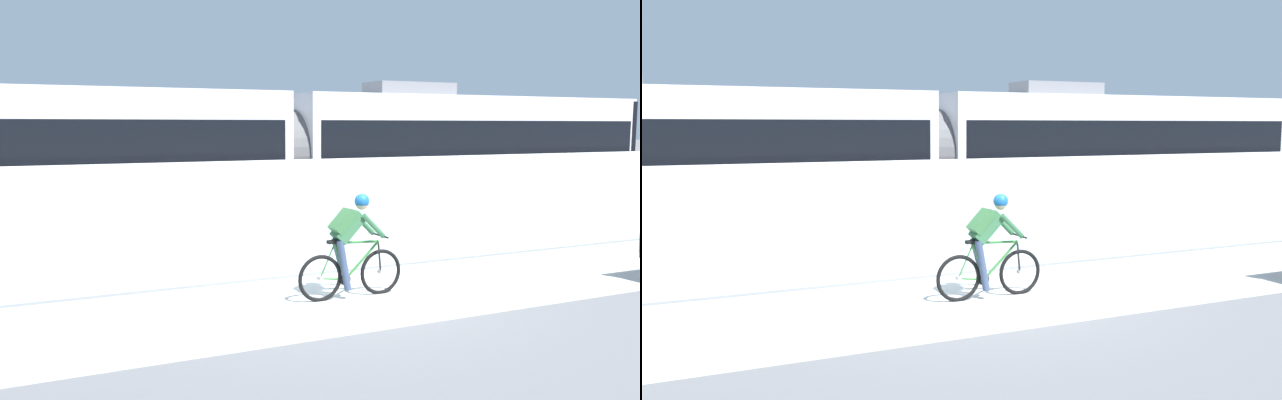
# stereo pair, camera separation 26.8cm
# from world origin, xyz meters

# --- Properties ---
(ground_plane) EXTENTS (200.00, 200.00, 0.00)m
(ground_plane) POSITION_xyz_m (0.00, 0.00, 0.00)
(ground_plane) COLOR slate
(bike_path_deck) EXTENTS (32.00, 3.20, 0.01)m
(bike_path_deck) POSITION_xyz_m (0.00, 0.00, 0.01)
(bike_path_deck) COLOR beige
(bike_path_deck) RESTS_ON ground
(glass_parapet) EXTENTS (32.00, 0.05, 1.09)m
(glass_parapet) POSITION_xyz_m (0.00, 1.85, 0.55)
(glass_parapet) COLOR silver
(glass_parapet) RESTS_ON ground
(concrete_barrier_wall) EXTENTS (32.00, 0.36, 1.94)m
(concrete_barrier_wall) POSITION_xyz_m (0.00, 3.65, 0.97)
(concrete_barrier_wall) COLOR silver
(concrete_barrier_wall) RESTS_ON ground
(tram_rail_near) EXTENTS (32.00, 0.08, 0.01)m
(tram_rail_near) POSITION_xyz_m (0.00, 6.13, 0.00)
(tram_rail_near) COLOR #595654
(tram_rail_near) RESTS_ON ground
(tram_rail_far) EXTENTS (32.00, 0.08, 0.01)m
(tram_rail_far) POSITION_xyz_m (0.00, 7.57, 0.00)
(tram_rail_far) COLOR #595654
(tram_rail_far) RESTS_ON ground
(tram) EXTENTS (22.56, 2.54, 3.81)m
(tram) POSITION_xyz_m (1.69, 6.85, 1.89)
(tram) COLOR silver
(tram) RESTS_ON ground
(cyclist_on_bike) EXTENTS (1.77, 0.58, 1.61)m
(cyclist_on_bike) POSITION_xyz_m (0.01, -0.00, 0.80)
(cyclist_on_bike) COLOR black
(cyclist_on_bike) RESTS_ON ground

